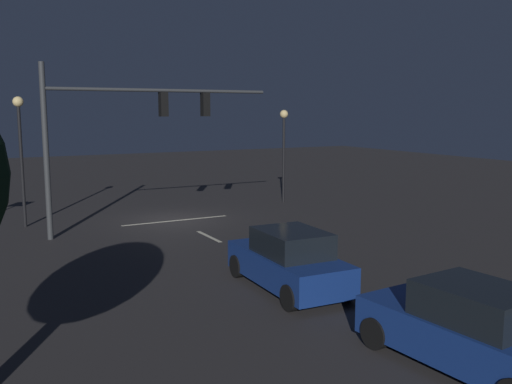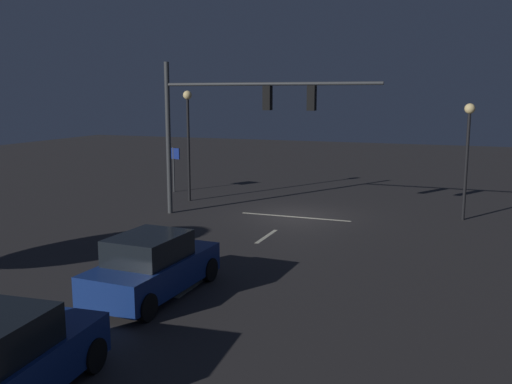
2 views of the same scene
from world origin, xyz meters
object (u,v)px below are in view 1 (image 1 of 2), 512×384
(traffic_signal_assembly, at_px, (125,120))
(street_lamp_left_kerb, at_px, (284,138))
(street_lamp_right_kerb, at_px, (20,137))
(car_distant, at_px, (469,329))
(car_approaching, at_px, (289,261))

(traffic_signal_assembly, distance_m, street_lamp_left_kerb, 10.05)
(street_lamp_left_kerb, distance_m, street_lamp_right_kerb, 13.13)
(car_distant, bearing_deg, street_lamp_left_kerb, -111.02)
(street_lamp_left_kerb, bearing_deg, car_distant, 68.98)
(car_approaching, bearing_deg, car_distant, 94.40)
(traffic_signal_assembly, height_order, car_approaching, traffic_signal_assembly)
(car_distant, xyz_separation_m, street_lamp_right_kerb, (5.93, -18.48, 3.03))
(car_distant, distance_m, street_lamp_left_kerb, 20.24)
(car_distant, xyz_separation_m, street_lamp_left_kerb, (-7.20, -18.73, 2.70))
(street_lamp_left_kerb, height_order, street_lamp_right_kerb, street_lamp_right_kerb)
(car_distant, relative_size, street_lamp_right_kerb, 0.81)
(car_approaching, bearing_deg, street_lamp_left_kerb, -120.70)
(traffic_signal_assembly, bearing_deg, street_lamp_right_kerb, -39.26)
(car_distant, bearing_deg, street_lamp_right_kerb, -72.21)
(street_lamp_left_kerb, xyz_separation_m, street_lamp_right_kerb, (13.13, 0.24, 0.33))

